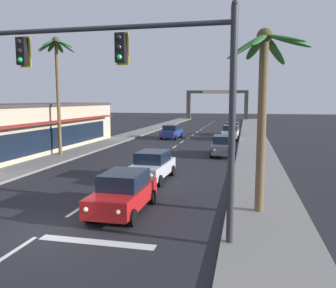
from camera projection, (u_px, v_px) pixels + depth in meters
ground_plane at (46, 230)px, 12.45m from camera, size 220.00×220.00×0.00m
sidewalk_right at (256, 153)px, 30.10m from camera, size 3.20×110.00×0.14m
sidewalk_left at (90, 148)px, 33.49m from camera, size 3.20×110.00×0.14m
lane_markings at (172, 151)px, 31.50m from camera, size 4.28×87.76×0.01m
traffic_signal_mast at (129, 74)px, 11.11m from camera, size 10.77×0.41×7.56m
sedan_lead_at_stop_bar at (123, 192)px, 14.35m from camera, size 1.95×4.45×1.68m
sedan_third_in_queue at (152, 165)px, 20.18m from camera, size 2.07×4.50×1.68m
sedan_oncoming_far at (172, 132)px, 41.82m from camera, size 2.13×4.52×1.68m
sedan_parked_nearest_kerb at (230, 132)px, 40.94m from camera, size 2.05×4.49×1.68m
sedan_parked_mid_kerb at (223, 145)px, 29.04m from camera, size 2.07×4.50×1.68m
sedan_parked_far_kerb at (232, 129)px, 46.01m from camera, size 1.99×4.47×1.68m
palm_left_second at (57, 68)px, 28.02m from camera, size 3.15×3.22×9.68m
palm_right_nearest at (263, 84)px, 13.57m from camera, size 3.38×3.44×7.38m
storefront_strip_left at (32, 128)px, 31.40m from camera, size 7.18×22.55×4.31m
town_gateway_arch at (217, 101)px, 82.45m from camera, size 14.54×0.90×6.91m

